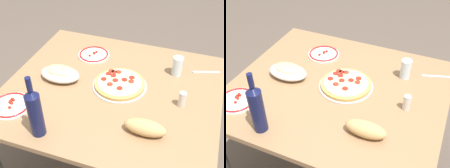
% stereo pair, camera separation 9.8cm
% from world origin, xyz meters
% --- Properties ---
extents(ground_plane, '(8.00, 8.00, 0.00)m').
position_xyz_m(ground_plane, '(0.00, 0.00, 0.00)').
color(ground_plane, brown).
rests_on(ground_plane, ground).
extents(dining_table, '(1.22, 1.08, 0.72)m').
position_xyz_m(dining_table, '(0.00, 0.00, 0.61)').
color(dining_table, '#93704C').
rests_on(dining_table, ground).
extents(pepperoni_pizza, '(0.32, 0.32, 0.03)m').
position_xyz_m(pepperoni_pizza, '(-0.03, -0.03, 0.73)').
color(pepperoni_pizza, '#B7B7BC').
rests_on(pepperoni_pizza, dining_table).
extents(baked_pasta_dish, '(0.24, 0.15, 0.08)m').
position_xyz_m(baked_pasta_dish, '(0.32, 0.02, 0.76)').
color(baked_pasta_dish, white).
rests_on(baked_pasta_dish, dining_table).
extents(wine_bottle, '(0.07, 0.07, 0.33)m').
position_xyz_m(wine_bottle, '(0.22, 0.44, 0.85)').
color(wine_bottle, '#141942').
rests_on(wine_bottle, dining_table).
extents(water_glass, '(0.06, 0.06, 0.12)m').
position_xyz_m(water_glass, '(-0.33, -0.26, 0.78)').
color(water_glass, silver).
rests_on(water_glass, dining_table).
extents(side_plate_near, '(0.21, 0.21, 0.02)m').
position_xyz_m(side_plate_near, '(0.23, -0.28, 0.73)').
color(side_plate_near, white).
rests_on(side_plate_near, dining_table).
extents(side_plate_far, '(0.22, 0.22, 0.02)m').
position_xyz_m(side_plate_far, '(0.46, 0.33, 0.73)').
color(side_plate_far, white).
rests_on(side_plate_far, dining_table).
extents(bread_loaf, '(0.21, 0.09, 0.08)m').
position_xyz_m(bread_loaf, '(-0.26, 0.28, 0.76)').
color(bread_loaf, tan).
rests_on(bread_loaf, dining_table).
extents(spice_shaker, '(0.04, 0.04, 0.09)m').
position_xyz_m(spice_shaker, '(-0.40, 0.02, 0.76)').
color(spice_shaker, silver).
rests_on(spice_shaker, dining_table).
extents(fork_left, '(0.17, 0.07, 0.00)m').
position_xyz_m(fork_left, '(-0.50, -0.34, 0.72)').
color(fork_left, '#B7B7BC').
rests_on(fork_left, dining_table).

